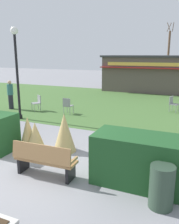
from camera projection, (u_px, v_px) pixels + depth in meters
name	position (u px, v px, depth m)	size (l,w,h in m)	color
ground_plane	(34.00, 171.00, 6.68)	(80.00, 80.00, 0.00)	gray
lawn_patch	(127.00, 104.00, 15.53)	(36.00, 12.00, 0.01)	#446B33
park_bench	(44.00, 160.00, 6.26)	(1.72, 0.58, 0.95)	#9E7547
hedge_right	(138.00, 160.00, 5.91)	(2.19, 1.10, 1.26)	#1E4C23
ornamental_grass_behind_left	(131.00, 148.00, 6.71)	(0.58, 0.58, 1.23)	tan
ornamental_grass_behind_right	(28.00, 133.00, 8.08)	(0.64, 0.64, 1.14)	tan
ornamental_grass_behind_center	(64.00, 132.00, 7.91)	(0.76, 0.76, 1.30)	tan
ornamental_grass_behind_far	(35.00, 137.00, 7.85)	(0.72, 0.72, 1.02)	tan
lamppost_mid	(16.00, 63.00, 11.42)	(0.36, 0.36, 4.42)	black
trash_bin	(162.00, 187.00, 4.99)	(0.52, 0.52, 0.95)	#2D4233
food_kiosk	(169.00, 74.00, 20.41)	(11.15, 4.46, 3.07)	#594C47
cafe_chair_east	(68.00, 105.00, 12.85)	(0.44, 0.44, 0.89)	gray
cafe_chair_center	(37.00, 102.00, 13.65)	(0.61, 0.61, 0.89)	gray
cafe_chair_north	(173.00, 103.00, 13.35)	(0.55, 0.55, 0.89)	gray
person_strolling	(10.00, 95.00, 14.03)	(0.34, 0.34, 1.69)	#23232D
parked_car_west_slot	(139.00, 75.00, 29.43)	(4.24, 2.13, 1.20)	silver
tree_center_bg	(168.00, 54.00, 31.88)	(0.91, 0.96, 7.18)	brown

